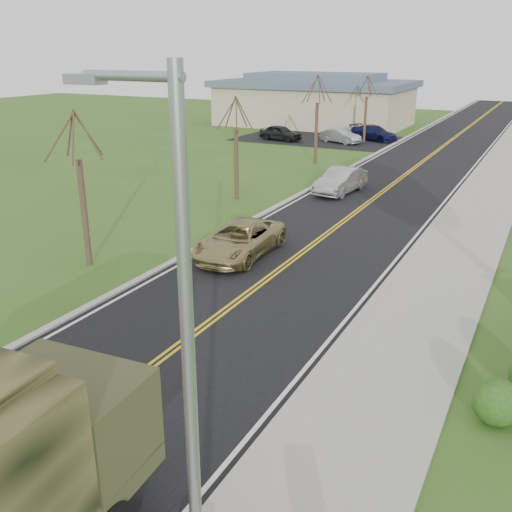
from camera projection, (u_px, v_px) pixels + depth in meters
The scene contains 16 objects.
ground at pixel (3, 479), 11.39m from camera, with size 160.00×160.00×0.00m, color #39551C.
road at pixel (427, 159), 44.73m from camera, with size 8.00×120.00×0.01m, color black.
curb_right at pixel (483, 163), 42.91m from camera, with size 0.30×120.00×0.12m, color #9E998E.
sidewalk_right at pixel (508, 165), 42.15m from camera, with size 3.20×120.00×0.10m, color #9E998E.
curb_left at pixel (375, 154), 46.52m from camera, with size 0.30×120.00×0.10m, color #9E998E.
street_light at pixel (182, 351), 7.33m from camera, with size 1.65×0.22×8.00m.
bare_tree_a at pixel (83, 200), 21.88m from camera, with size 1.93×2.26×6.08m.
bare_tree_b at pixel (236, 156), 31.93m from camera, with size 1.83×2.14×5.73m.
bare_tree_c at pixel (316, 126), 41.83m from camera, with size 2.04×2.39×6.42m.
bare_tree_d at pixel (365, 114), 51.91m from camera, with size 1.88×2.20×5.91m.
commercial_building at pixel (315, 100), 64.08m from camera, with size 25.50×21.50×5.65m.
suv_champagne at pixel (240, 240), 23.49m from camera, with size 2.33×5.05×1.40m, color #9B8C57.
sedan_silver at pixel (341, 181), 33.85m from camera, with size 1.57×4.51×1.49m, color #A2A3A7.
lot_car_dark at pixel (280, 133), 53.55m from camera, with size 1.67×4.14×1.41m, color black.
lot_car_silver at pixel (341, 136), 52.03m from camera, with size 1.38×3.97×1.31m, color #A2A3A7.
lot_car_navy at pixel (374, 133), 53.58m from camera, with size 1.94×4.78×1.39m, color #10133C.
Camera 1 is at (8.74, -5.80, 8.08)m, focal length 40.00 mm.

